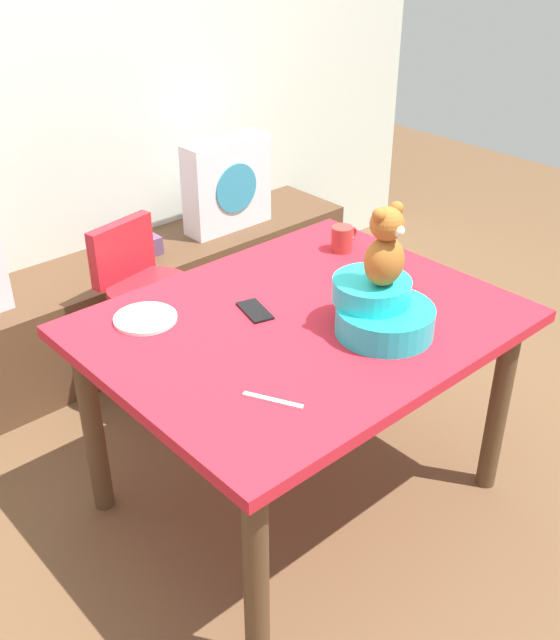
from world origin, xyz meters
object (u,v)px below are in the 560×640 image
pillow_floral_right (227,184)px  teddy_bear (385,248)px  dining_table (301,344)px  highchair (148,293)px  ketchup_bottle (385,263)px  book_stack (136,247)px  infant_seat_teal (380,310)px  coffee_mug (342,239)px  dinner_plate_near (145,318)px  cell_phone (255,311)px

pillow_floral_right → teddy_bear: size_ratio=1.76×
dining_table → highchair: (-0.05, 0.83, -0.12)m
pillow_floral_right → ketchup_bottle: bearing=-104.5°
book_stack → infant_seat_teal: bearing=-91.6°
book_stack → highchair: size_ratio=0.25×
teddy_bear → coffee_mug: bearing=55.1°
pillow_floral_right → book_stack: pillow_floral_right is taller
dining_table → dinner_plate_near: (-0.37, 0.32, 0.10)m
book_stack → infant_seat_teal: (-0.04, -1.48, 0.31)m
ketchup_bottle → cell_phone: 0.47m
dining_table → coffee_mug: (0.46, 0.27, 0.14)m
dining_table → teddy_bear: bearing=-59.3°
dining_table → infant_seat_teal: (0.13, -0.21, 0.17)m
teddy_bear → book_stack: bearing=88.4°
dining_table → dinner_plate_near: bearing=139.4°
highchair → teddy_bear: 1.17m
teddy_bear → ketchup_bottle: teddy_bear is taller
ketchup_bottle → pillow_floral_right: bearing=75.5°
highchair → ketchup_bottle: 1.00m
teddy_bear → ketchup_bottle: size_ratio=1.35×
dining_table → infant_seat_teal: 0.30m
infant_seat_teal → coffee_mug: 0.59m
teddy_bear → highchair: bearing=99.9°
coffee_mug → dinner_plate_near: coffee_mug is taller
book_stack → infant_seat_teal: 1.51m
pillow_floral_right → cell_phone: bearing=-124.6°
pillow_floral_right → dinner_plate_near: 1.41m
dining_table → ketchup_bottle: bearing=-4.6°
pillow_floral_right → coffee_mug: 1.01m
pillow_floral_right → dinner_plate_near: (-1.06, -0.92, 0.07)m
book_stack → dining_table: size_ratio=0.15×
book_stack → teddy_bear: size_ratio=0.80×
highchair → ketchup_bottle: (0.41, -0.86, 0.31)m
coffee_mug → ketchup_bottle: bearing=-109.7°
dining_table → cell_phone: 0.18m
pillow_floral_right → highchair: pillow_floral_right is taller
infant_seat_teal → pillow_floral_right: bearing=69.0°
coffee_mug → cell_phone: coffee_mug is taller
pillow_floral_right → ketchup_bottle: 1.32m
infant_seat_teal → cell_phone: 0.41m
teddy_bear → dinner_plate_near: teddy_bear is taller
ketchup_bottle → infant_seat_teal: bearing=-141.2°
pillow_floral_right → dinner_plate_near: pillow_floral_right is taller
pillow_floral_right → infant_seat_teal: size_ratio=1.33×
teddy_bear → dining_table: bearing=120.7°
dinner_plate_near → teddy_bear: bearing=-46.9°
dining_table → infant_seat_teal: bearing=-59.2°
infant_seat_teal → dining_table: bearing=120.8°
book_stack → dinner_plate_near: (-0.54, -0.94, 0.24)m
coffee_mug → cell_phone: bearing=-165.8°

